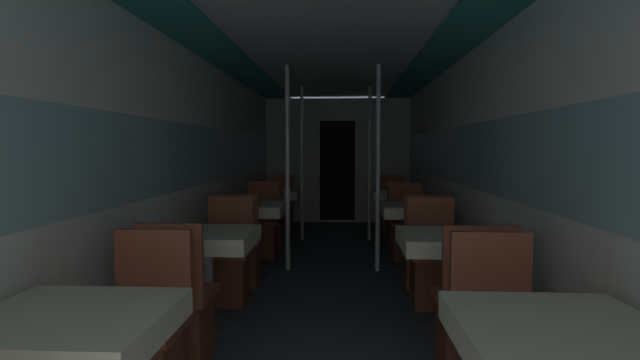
{
  "coord_description": "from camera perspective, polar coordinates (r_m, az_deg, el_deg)",
  "views": [
    {
      "loc": [
        0.13,
        -0.9,
        1.35
      ],
      "look_at": [
        -0.04,
        2.51,
        1.13
      ],
      "focal_mm": 28.0,
      "sensor_mm": 36.0,
      "label": 1
    }
  ],
  "objects": [
    {
      "name": "chair_right_far_3",
      "position": [
        8.05,
        8.26,
        -3.96
      ],
      "size": [
        0.41,
        0.41,
        0.92
      ],
      "rotation": [
        0.0,
        0.0,
        3.14
      ],
      "color": "brown",
      "rests_on": "ground_plane"
    },
    {
      "name": "dining_table_left_0",
      "position": [
        2.18,
        -26.49,
        -15.88
      ],
      "size": [
        0.71,
        0.71,
        0.74
      ],
      "color": "#4C4C51",
      "rests_on": "ground_plane"
    },
    {
      "name": "chair_left_near_3",
      "position": [
        6.81,
        -5.89,
        -5.33
      ],
      "size": [
        0.41,
        0.41,
        0.92
      ],
      "color": "brown",
      "rests_on": "ground_plane"
    },
    {
      "name": "dining_table_right_2",
      "position": [
        5.56,
        10.71,
        -3.82
      ],
      "size": [
        0.71,
        0.71,
        0.74
      ],
      "color": "#4C4C51",
      "rests_on": "ground_plane"
    },
    {
      "name": "dining_table_left_3",
      "position": [
        7.4,
        -5.15,
        -1.92
      ],
      "size": [
        0.71,
        0.71,
        0.74
      ],
      "color": "#4C4C51",
      "rests_on": "ground_plane"
    },
    {
      "name": "support_pole_right_3",
      "position": [
        7.31,
        5.69,
        1.87
      ],
      "size": [
        0.05,
        0.05,
        2.26
      ],
      "color": "silver",
      "rests_on": "ground_plane"
    },
    {
      "name": "chair_left_near_2",
      "position": [
        5.03,
        -9.09,
        -8.55
      ],
      "size": [
        0.41,
        0.41,
        0.92
      ],
      "color": "brown",
      "rests_on": "ground_plane"
    },
    {
      "name": "wall_left",
      "position": [
        4.94,
        -14.33,
        1.16
      ],
      "size": [
        0.05,
        10.42,
        2.26
      ],
      "color": "silver",
      "rests_on": "ground_plane"
    },
    {
      "name": "chair_left_near_1",
      "position": [
        3.32,
        -15.87,
        -15.09
      ],
      "size": [
        0.41,
        0.41,
        0.92
      ],
      "color": "brown",
      "rests_on": "ground_plane"
    },
    {
      "name": "ceiling_panel",
      "position": [
        4.81,
        1.25,
        14.99
      ],
      "size": [
        2.65,
        10.42,
        0.07
      ],
      "color": "silver",
      "rests_on": "wall_left"
    },
    {
      "name": "chair_right_far_1",
      "position": [
        4.46,
        12.78,
        -10.18
      ],
      "size": [
        0.41,
        0.41,
        0.92
      ],
      "rotation": [
        0.0,
        0.0,
        3.14
      ],
      "color": "brown",
      "rests_on": "ground_plane"
    },
    {
      "name": "wall_right",
      "position": [
        4.87,
        17.03,
        1.08
      ],
      "size": [
        0.05,
        10.42,
        2.26
      ],
      "color": "silver",
      "rests_on": "ground_plane"
    },
    {
      "name": "chair_right_far_2",
      "position": [
        6.24,
        9.86,
        -6.18
      ],
      "size": [
        0.41,
        0.41,
        0.92
      ],
      "rotation": [
        0.0,
        0.0,
        3.14
      ],
      "color": "brown",
      "rests_on": "ground_plane"
    },
    {
      "name": "chair_right_near_2",
      "position": [
        4.99,
        11.69,
        -8.7
      ],
      "size": [
        0.41,
        0.41,
        0.92
      ],
      "color": "brown",
      "rests_on": "ground_plane"
    },
    {
      "name": "chair_left_far_3",
      "position": [
        8.07,
        -4.5,
        -3.91
      ],
      "size": [
        0.41,
        0.41,
        0.92
      ],
      "rotation": [
        0.0,
        0.0,
        3.14
      ],
      "color": "brown",
      "rests_on": "ground_plane"
    },
    {
      "name": "bulkhead_far",
      "position": [
        9.11,
        2.0,
        2.2
      ],
      "size": [
        2.6,
        0.09,
        2.26
      ],
      "color": "#A8A8A3",
      "rests_on": "ground_plane"
    },
    {
      "name": "dining_table_right_0",
      "position": [
        2.07,
        25.38,
        -16.92
      ],
      "size": [
        0.71,
        0.71,
        0.74
      ],
      "color": "#4C4C51",
      "rests_on": "ground_plane"
    },
    {
      "name": "dining_table_left_1",
      "position": [
        3.83,
        -12.85,
        -7.21
      ],
      "size": [
        0.71,
        0.71,
        0.74
      ],
      "color": "#4C4C51",
      "rests_on": "ground_plane"
    },
    {
      "name": "chair_left_far_2",
      "position": [
        6.28,
        -6.65,
        -6.09
      ],
      "size": [
        0.41,
        0.41,
        0.92
      ],
      "rotation": [
        0.0,
        0.0,
        3.14
      ],
      "color": "brown",
      "rests_on": "ground_plane"
    },
    {
      "name": "chair_right_near_3",
      "position": [
        6.77,
        9.3,
        -5.4
      ],
      "size": [
        0.41,
        0.41,
        0.92
      ],
      "color": "brown",
      "rests_on": "ground_plane"
    },
    {
      "name": "support_pole_left_2",
      "position": [
        5.5,
        -3.73,
        1.3
      ],
      "size": [
        0.05,
        0.05,
        2.26
      ],
      "color": "silver",
      "rests_on": "ground_plane"
    },
    {
      "name": "chair_left_far_0",
      "position": [
        2.85,
        -19.57,
        -18.42
      ],
      "size": [
        0.41,
        0.41,
        0.92
      ],
      "rotation": [
        0.0,
        0.0,
        3.14
      ],
      "color": "brown",
      "rests_on": "ground_plane"
    },
    {
      "name": "support_pole_left_3",
      "position": [
        7.32,
        -2.09,
        1.89
      ],
      "size": [
        0.05,
        0.05,
        2.26
      ],
      "color": "silver",
      "rests_on": "ground_plane"
    },
    {
      "name": "chair_left_far_1",
      "position": [
        4.52,
        -10.54,
        -9.98
      ],
      "size": [
        0.41,
        0.41,
        0.92
      ],
      "rotation": [
        0.0,
        0.0,
        3.14
      ],
      "color": "brown",
      "rests_on": "ground_plane"
    },
    {
      "name": "support_pole_right_2",
      "position": [
        5.47,
        6.65,
        1.28
      ],
      "size": [
        0.05,
        0.05,
        2.26
      ],
      "color": "silver",
      "rests_on": "ground_plane"
    },
    {
      "name": "chair_right_near_1",
      "position": [
        3.25,
        16.85,
        -15.53
      ],
      "size": [
        0.41,
        0.41,
        0.92
      ],
      "color": "brown",
      "rests_on": "ground_plane"
    },
    {
      "name": "dining_table_right_3",
      "position": [
        7.37,
        8.76,
        -1.98
      ],
      "size": [
        0.71,
        0.71,
        0.74
      ],
      "color": "#4C4C51",
      "rests_on": "ground_plane"
    },
    {
      "name": "dining_table_left_2",
      "position": [
        5.6,
        -7.76,
        -3.73
      ],
      "size": [
        0.71,
        0.71,
        0.74
      ],
      "color": "#4C4C51",
      "rests_on": "ground_plane"
    },
    {
      "name": "dining_table_right_1",
      "position": [
        3.77,
        14.56,
        -7.41
      ],
      "size": [
        0.71,
        0.71,
        0.74
      ],
      "color": "#4C4C51",
      "rests_on": "ground_plane"
    }
  ]
}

